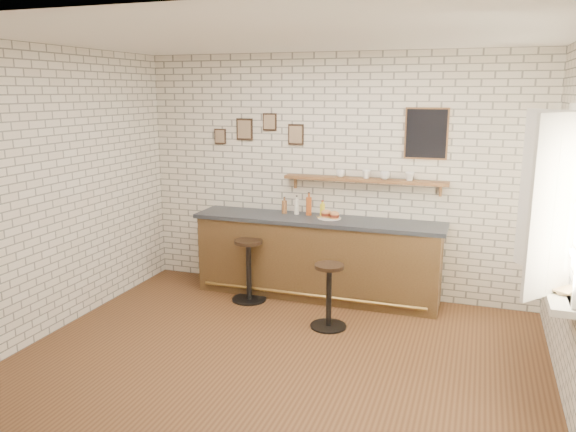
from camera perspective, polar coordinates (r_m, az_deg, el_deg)
name	(u,v)px	position (r m, az deg, el deg)	size (l,w,h in m)	color
ground	(281,356)	(5.66, -0.76, -14.00)	(5.00, 5.00, 0.00)	brown
bar_counter	(317,257)	(7.02, 2.97, -4.22)	(3.10, 0.65, 1.01)	#50391D
sandwich_plate	(329,218)	(6.88, 4.23, -0.21)	(0.28, 0.28, 0.01)	white
ciabatta_sandwich	(330,214)	(6.87, 4.33, 0.18)	(0.28, 0.21, 0.08)	tan
potato_chips	(327,217)	(6.88, 4.00, -0.13)	(0.27, 0.18, 0.00)	#E4BF50
bitters_bottle_brown	(284,207)	(7.14, -0.37, 0.96)	(0.07, 0.07, 0.21)	brown
bitters_bottle_white	(297,207)	(7.08, 0.88, 0.96)	(0.06, 0.06, 0.24)	silver
bitters_bottle_amber	(309,206)	(7.03, 2.13, 1.05)	(0.07, 0.07, 0.29)	#AB4A1B
condiment_bottle_yellow	(322,210)	(6.99, 3.52, 0.66)	(0.06, 0.06, 0.20)	yellow
bar_stool_left	(249,268)	(6.92, -4.01, -5.30)	(0.45, 0.45, 0.77)	black
bar_stool_right	(329,294)	(6.16, 4.17, -7.89)	(0.40, 0.40, 0.72)	black
wall_shelf	(364,180)	(6.88, 7.74, 3.63)	(2.00, 0.18, 0.18)	brown
shelf_cup_a	(341,174)	(6.93, 5.37, 4.31)	(0.11, 0.11, 0.09)	white
shelf_cup_b	(366,174)	(6.86, 7.96, 4.22)	(0.11, 0.11, 0.10)	white
shelf_cup_c	(385,176)	(6.82, 9.81, 4.08)	(0.12, 0.12, 0.09)	white
shelf_cup_d	(410,176)	(6.78, 12.26, 3.95)	(0.11, 0.11, 0.10)	white
back_wall_decor	(353,132)	(6.93, 6.59, 8.45)	(2.96, 0.02, 0.56)	black
window_sill	(555,286)	(5.37, 25.48, -6.43)	(0.20, 1.35, 0.06)	white
casement_window	(559,200)	(5.18, 25.79, 1.49)	(0.40, 1.30, 1.56)	white
book_lower	(556,290)	(5.14, 25.56, -6.77)	(0.16, 0.22, 0.02)	tan
book_upper	(556,286)	(5.16, 25.55, -6.47)	(0.16, 0.22, 0.02)	tan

